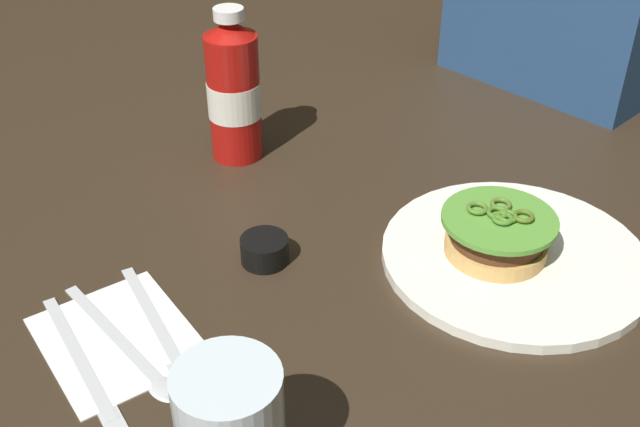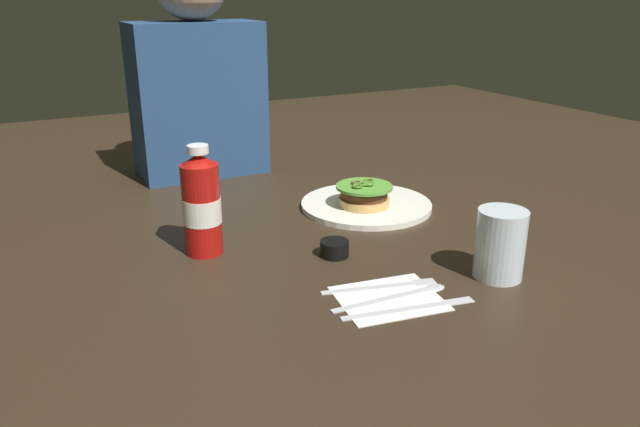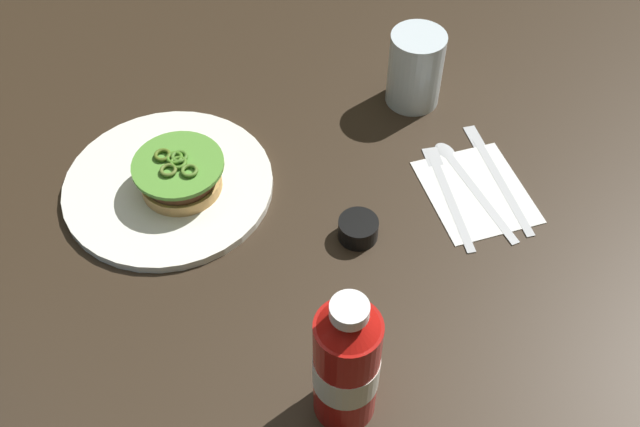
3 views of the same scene
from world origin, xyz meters
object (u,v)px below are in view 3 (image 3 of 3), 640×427
object	(u,v)px
dinner_plate	(169,185)
ketchup_bottle	(346,365)
butter_knife	(495,170)
spoon_utensil	(465,175)
condiment_cup	(358,229)
napkin	(476,191)
burger_sandwich	(180,175)
fork_utensil	(446,186)
water_glass	(415,69)

from	to	relation	value
dinner_plate	ketchup_bottle	world-z (taller)	ketchup_bottle
butter_knife	spoon_utensil	xyz separation A→B (m)	(0.01, 0.04, 0.00)
condiment_cup	napkin	size ratio (longest dim) A/B	0.33
condiment_cup	spoon_utensil	size ratio (longest dim) A/B	0.26
burger_sandwich	ketchup_bottle	distance (m)	0.38
burger_sandwich	butter_knife	xyz separation A→B (m)	(-0.16, -0.41, -0.03)
burger_sandwich	fork_utensil	distance (m)	0.36
napkin	fork_utensil	size ratio (longest dim) A/B	0.82
spoon_utensil	fork_utensil	size ratio (longest dim) A/B	1.07
dinner_plate	water_glass	world-z (taller)	water_glass
butter_knife	water_glass	bearing A→B (deg)	8.19
ketchup_bottle	fork_utensil	size ratio (longest dim) A/B	1.06
water_glass	napkin	xyz separation A→B (m)	(-0.20, 0.02, -0.06)
ketchup_bottle	water_glass	xyz separation A→B (m)	(0.40, -0.32, -0.03)
condiment_cup	spoon_utensil	world-z (taller)	condiment_cup
condiment_cup	napkin	distance (m)	0.18
water_glass	spoon_utensil	xyz separation A→B (m)	(-0.17, 0.02, -0.05)
dinner_plate	burger_sandwich	world-z (taller)	burger_sandwich
dinner_plate	burger_sandwich	size ratio (longest dim) A/B	2.34
ketchup_bottle	water_glass	size ratio (longest dim) A/B	1.71
napkin	fork_utensil	distance (m)	0.04
spoon_utensil	fork_utensil	distance (m)	0.04
dinner_plate	condiment_cup	distance (m)	0.27
burger_sandwich	water_glass	xyz separation A→B (m)	(0.03, -0.38, 0.02)
dinner_plate	butter_knife	distance (m)	0.46
napkin	butter_knife	size ratio (longest dim) A/B	0.75
napkin	spoon_utensil	world-z (taller)	spoon_utensil
napkin	water_glass	bearing A→B (deg)	-5.00
dinner_plate	burger_sandwich	bearing A→B (deg)	-135.65
butter_knife	spoon_utensil	size ratio (longest dim) A/B	1.04
spoon_utensil	fork_utensil	xyz separation A→B (m)	(-0.01, 0.04, 0.00)
water_glass	fork_utensil	bearing A→B (deg)	163.81
water_glass	spoon_utensil	size ratio (longest dim) A/B	0.58
dinner_plate	ketchup_bottle	size ratio (longest dim) A/B	1.43
burger_sandwich	butter_knife	world-z (taller)	burger_sandwich
napkin	butter_knife	distance (m)	0.05
napkin	spoon_utensil	distance (m)	0.03
burger_sandwich	condiment_cup	distance (m)	0.25
ketchup_bottle	napkin	xyz separation A→B (m)	(0.20, -0.31, -0.09)
condiment_cup	butter_knife	bearing A→B (deg)	-85.86
dinner_plate	butter_knife	bearing A→B (deg)	-112.12
butter_knife	condiment_cup	bearing A→B (deg)	94.14
water_glass	butter_knife	size ratio (longest dim) A/B	0.56
ketchup_bottle	dinner_plate	bearing A→B (deg)	10.36
water_glass	spoon_utensil	distance (m)	0.18
dinner_plate	ketchup_bottle	distance (m)	0.41
fork_utensil	ketchup_bottle	bearing A→B (deg)	129.39
water_glass	butter_knife	xyz separation A→B (m)	(-0.18, -0.03, -0.05)
ketchup_bottle	fork_utensil	distance (m)	0.36
ketchup_bottle	fork_utensil	bearing A→B (deg)	-50.61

